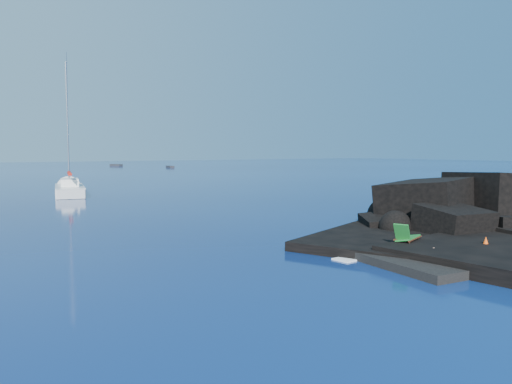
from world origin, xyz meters
TOP-DOWN VIEW (x-y plane):
  - ground at (0.00, 0.00)m, footprint 400.00×400.00m
  - headland at (13.00, 3.00)m, footprint 24.00×24.00m
  - beach at (4.50, 0.50)m, footprint 9.08×6.86m
  - surf_foam at (5.00, 5.00)m, footprint 10.00×8.00m
  - sailboat at (-2.14, 41.95)m, footprint 5.50×13.72m
  - deck_chair at (3.42, 2.11)m, footprint 1.99×1.40m
  - towel at (2.52, 0.09)m, footprint 2.28×1.97m
  - sunbather at (2.52, 0.09)m, footprint 1.79×1.38m
  - marker_cone at (5.59, -0.33)m, footprint 0.52×0.52m
  - distant_boat_a at (32.44, 133.67)m, footprint 2.79×4.67m
  - distant_boat_b at (40.11, 111.87)m, footprint 1.66×4.03m

SIDE VIEW (x-z plane):
  - ground at x=0.00m, z-range 0.00..0.00m
  - headland at x=13.00m, z-range -1.80..1.80m
  - beach at x=4.50m, z-range -0.35..0.35m
  - surf_foam at x=5.00m, z-range -0.03..0.03m
  - sailboat at x=-2.14m, z-range -7.04..7.04m
  - distant_boat_a at x=32.44m, z-range -0.30..0.30m
  - distant_boat_b at x=40.11m, z-range -0.26..0.26m
  - towel at x=2.52m, z-range 0.35..0.40m
  - sunbather at x=2.52m, z-range 0.40..0.65m
  - marker_cone at x=5.59m, z-range 0.35..0.95m
  - deck_chair at x=3.42m, z-range 0.35..1.60m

